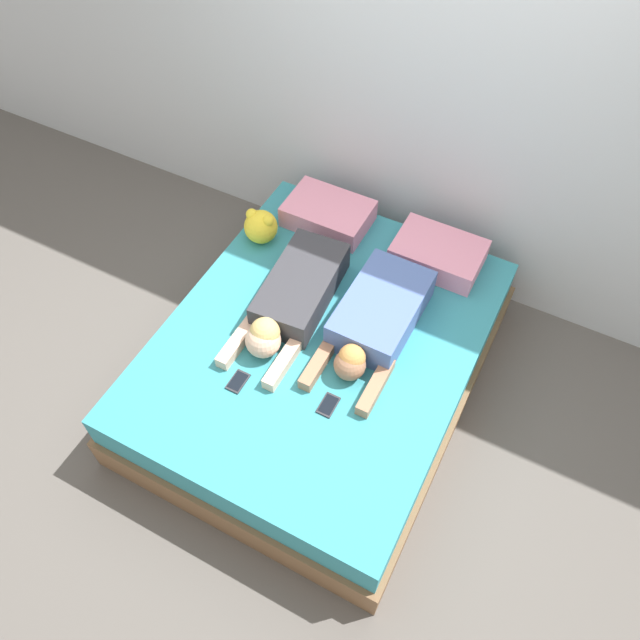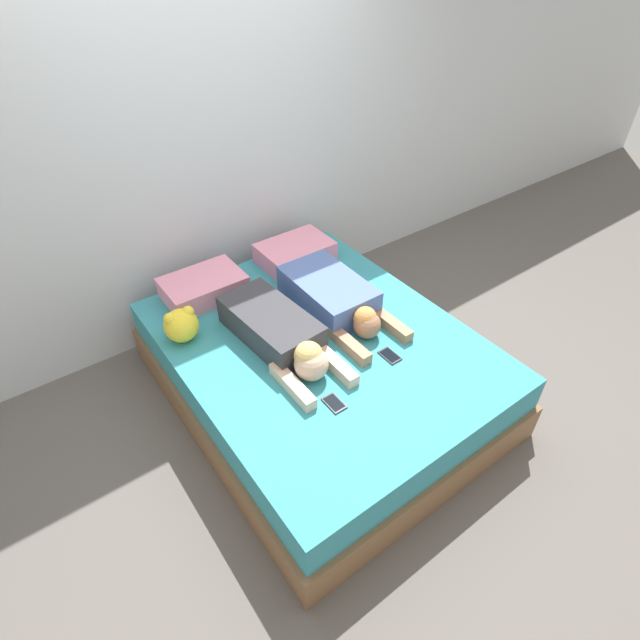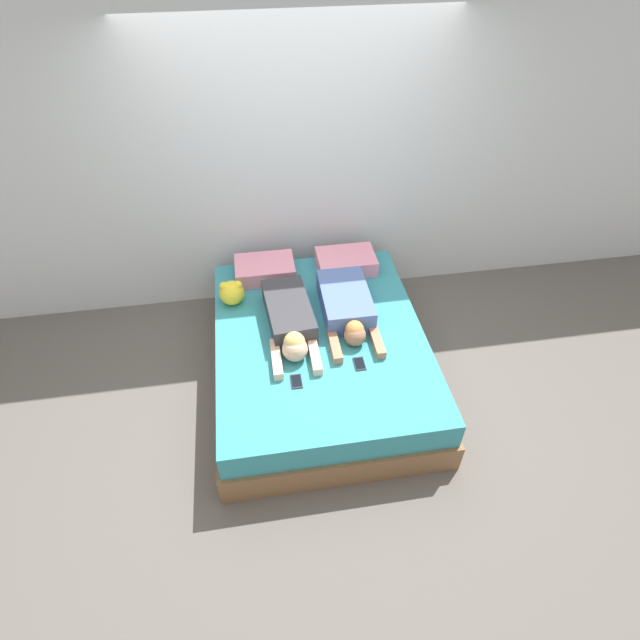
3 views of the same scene
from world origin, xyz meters
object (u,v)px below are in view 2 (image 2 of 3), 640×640
pillow_head_left (204,287)px  cell_phone_right (390,356)px  person_right (335,298)px  pillow_head_right (295,252)px  cell_phone_left (334,403)px  bed (320,368)px  person_left (281,334)px  plush_toy (181,325)px

pillow_head_left → cell_phone_right: bearing=-62.8°
person_right → cell_phone_right: bearing=-91.0°
pillow_head_right → cell_phone_left: 1.42m
bed → pillow_head_left: bearing=114.3°
pillow_head_right → person_left: person_left is taller
person_left → cell_phone_left: (-0.02, -0.55, -0.09)m
bed → plush_toy: (-0.67, 0.49, 0.36)m
pillow_head_right → cell_phone_left: bearing=-115.7°
cell_phone_right → cell_phone_left: bearing=-168.8°
bed → pillow_head_left: 0.95m
person_left → cell_phone_right: bearing=-44.2°
pillow_head_right → cell_phone_left: (-0.61, -1.28, -0.07)m
cell_phone_left → cell_phone_right: size_ratio=1.00×
pillow_head_right → person_left: 0.94m
person_left → cell_phone_right: (0.46, -0.45, -0.09)m
pillow_head_left → person_left: 0.75m
pillow_head_left → bed: bearing=-65.7°
person_right → cell_phone_right: person_right is taller
person_right → plush_toy: size_ratio=4.23×
pillow_head_right → cell_phone_left: size_ratio=3.98×
cell_phone_left → plush_toy: bearing=113.8°
cell_phone_left → pillow_head_left: bearing=95.6°
person_left → cell_phone_left: 0.56m
pillow_head_right → bed: bearing=-114.3°
bed → plush_toy: size_ratio=9.69×
person_left → person_right: 0.48m
pillow_head_right → person_right: person_right is taller
person_right → bed: bearing=-144.5°
pillow_head_left → cell_phone_right: size_ratio=3.98×
bed → person_right: size_ratio=2.29×
cell_phone_left → plush_toy: size_ratio=0.60×
pillow_head_left → plush_toy: bearing=-132.6°
pillow_head_right → cell_phone_right: size_ratio=3.98×
pillow_head_left → cell_phone_left: (0.12, -1.28, -0.07)m
pillow_head_right → cell_phone_right: 1.19m
plush_toy → pillow_head_left: bearing=47.4°
bed → cell_phone_left: size_ratio=16.11×
pillow_head_left → pillow_head_right: bearing=0.0°
bed → plush_toy: plush_toy is taller
cell_phone_left → person_right: bearing=52.3°
person_left → person_right: bearing=11.0°
cell_phone_right → person_left: bearing=135.8°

